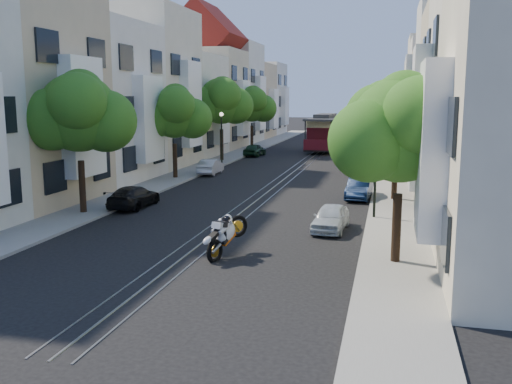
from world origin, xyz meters
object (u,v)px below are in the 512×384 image
Objects in this scene: lamp_east at (376,157)px; sportbike_rider at (225,234)px; parked_car_e_far at (370,167)px; parked_car_w_near at (134,197)px; tree_w_c at (222,102)px; parked_car_e_mid at (359,189)px; tree_e_c at (397,110)px; tree_w_b at (175,114)px; parked_car_w_far at (255,150)px; parked_car_w_mid at (211,167)px; tree_w_d at (252,105)px; tree_e_a at (402,133)px; tree_e_b at (398,112)px; lamp_west at (222,130)px; tree_e_d at (396,104)px; parked_car_e_near at (331,218)px; cable_car at (325,131)px; tree_w_a at (79,114)px.

lamp_east is 1.97× the size of sportbike_rider.
parked_car_w_near reaches higher than parked_car_e_far.
tree_w_c reaches higher than parked_car_e_mid.
tree_w_c is (-14.40, 5.00, 0.47)m from tree_e_c.
tree_w_b reaches higher than parked_car_w_near.
parked_car_w_far is (-11.69, 25.67, -2.25)m from lamp_east.
parked_car_e_mid is 13.31m from parked_car_w_mid.
tree_w_d is 21.52m from parked_car_e_far.
tree_w_d is (-14.40, 39.00, 0.20)m from tree_e_a.
tree_e_b is at bearing -19.15° from tree_w_b.
tree_e_c reaches higher than lamp_west.
tree_e_d reaches higher than parked_car_w_far.
tree_w_c reaches higher than lamp_east.
tree_e_a is 1.96× the size of parked_car_e_near.
tree_w_d is (-14.40, 27.00, -0.13)m from tree_e_b.
tree_w_c reaches higher than tree_w_d.
parked_car_e_mid is at bearing 122.73° from parked_car_w_far.
tree_w_d is (-0.00, 11.00, -0.47)m from tree_w_c.
cable_car is 2.62× the size of parked_car_w_far.
tree_w_d is at bearing 118.40° from parked_car_e_mid.
tree_e_d is at bearing 88.96° from parked_car_e_near.
tree_e_b reaches higher than lamp_east.
lamp_west reaches higher than sportbike_rider.
tree_e_c reaches higher than parked_car_w_far.
tree_w_c is 3.81m from lamp_west.
parked_car_w_near is 1.10× the size of parked_car_w_far.
tree_e_b reaches higher than parked_car_e_mid.
parked_car_w_near is 25.56m from parked_car_w_far.
parked_car_w_near is (0.70, -17.89, -2.29)m from lamp_west.
tree_w_a is at bearing -90.00° from tree_w_b.
tree_w_a is at bearing -90.00° from tree_w_d.
tree_w_a is 1.61× the size of lamp_east.
parked_car_w_mid is at bearing 127.87° from sportbike_rider.
parked_car_w_mid reaches higher than parked_car_e_far.
sportbike_rider is at bearing -73.18° from lamp_west.
lamp_east is 28.30m from parked_car_w_far.
parked_car_w_far is at bearing -74.53° from tree_w_d.
tree_w_c reaches higher than tree_w_a.
tree_w_a is at bearing -178.64° from parked_car_e_near.
tree_e_b is 4.59m from parked_car_e_mid.
parked_car_w_near is at bearing -97.71° from cable_car.
parked_car_w_mid is at bearing 61.47° from tree_w_b.
parked_car_w_mid is (-10.19, 15.40, 0.00)m from parked_car_e_near.
sportbike_rider is (-5.87, -12.42, -3.90)m from tree_e_b.
tree_e_a is at bearing -88.97° from parked_car_e_far.
tree_e_c is at bearing -19.15° from tree_w_c.
parked_car_w_near is (1.54, -9.87, -3.85)m from tree_w_b.
tree_e_a reaches higher than parked_car_w_mid.
sportbike_rider is 5.82m from parked_car_e_near.
tree_e_c reaches higher than cable_car.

